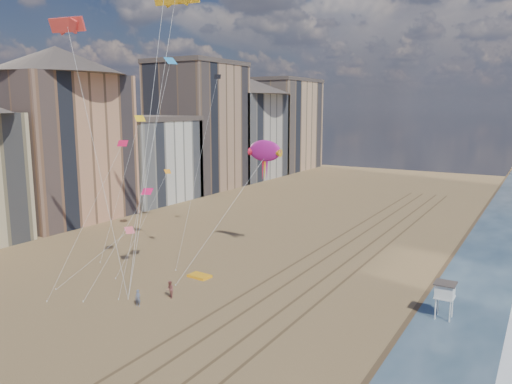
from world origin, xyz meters
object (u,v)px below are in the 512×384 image
grounded_kite (200,276)px  kite_flyer_a (138,298)px  lifeguard_stand (445,291)px  show_kite (265,151)px  kite_flyer_b (170,290)px

grounded_kite → kite_flyer_a: bearing=-85.2°
lifeguard_stand → show_kite: (-23.60, 8.88, 10.77)m
grounded_kite → show_kite: 17.48m
show_kite → kite_flyer_a: size_ratio=11.91×
lifeguard_stand → show_kite: bearing=159.4°
show_kite → kite_flyer_a: show_kite is taller
lifeguard_stand → kite_flyer_a: lifeguard_stand is taller
grounded_kite → show_kite: bearing=85.7°
lifeguard_stand → kite_flyer_b: bearing=-160.0°
lifeguard_stand → show_kite: 27.42m
grounded_kite → show_kite: size_ratio=0.13×
kite_flyer_a → show_kite: bearing=74.7°
kite_flyer_a → kite_flyer_b: size_ratio=0.92×
grounded_kite → kite_flyer_a: size_ratio=1.51×
kite_flyer_a → kite_flyer_b: 3.38m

